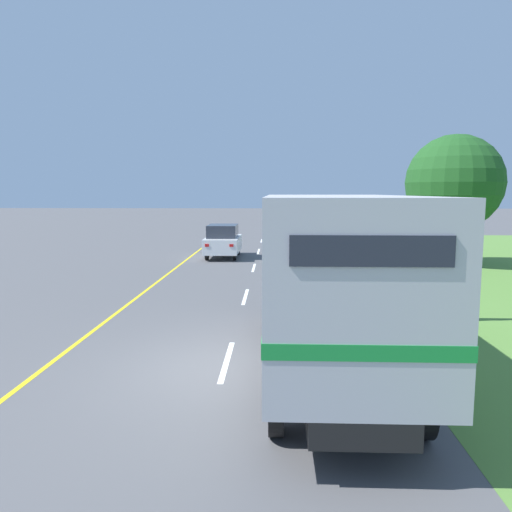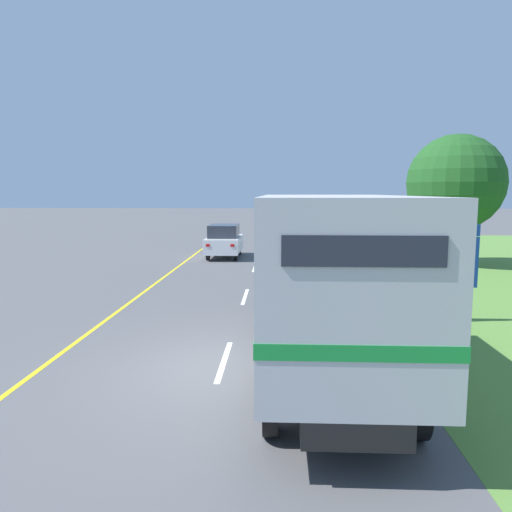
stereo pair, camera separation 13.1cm
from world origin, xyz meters
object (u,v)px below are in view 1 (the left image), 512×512
object	(u,v)px
highway_sign	(441,263)
delineator_post	(398,319)
horse_trailer_truck	(332,276)
lead_car_white	(223,241)
roadside_tree_mid	(454,183)

from	to	relation	value
highway_sign	delineator_post	size ratio (longest dim) A/B	2.85
horse_trailer_truck	lead_car_white	world-z (taller)	horse_trailer_truck
horse_trailer_truck	lead_car_white	xyz separation A→B (m)	(-3.96, 17.61, -1.05)
roadside_tree_mid	delineator_post	bearing A→B (deg)	-113.83
highway_sign	delineator_post	bearing A→B (deg)	-130.96
delineator_post	roadside_tree_mid	bearing A→B (deg)	66.17
horse_trailer_truck	highway_sign	world-z (taller)	horse_trailer_truck
roadside_tree_mid	delineator_post	xyz separation A→B (m)	(-5.70, -12.91, -3.51)
horse_trailer_truck	delineator_post	xyz separation A→B (m)	(1.91, 2.42, -1.47)
lead_car_white	delineator_post	distance (m)	16.29
lead_car_white	horse_trailer_truck	bearing A→B (deg)	-77.31
horse_trailer_truck	highway_sign	distance (m)	5.49
lead_car_white	highway_sign	xyz separation A→B (m)	(7.44, -13.38, 0.72)
highway_sign	delineator_post	world-z (taller)	highway_sign
lead_car_white	roadside_tree_mid	world-z (taller)	roadside_tree_mid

